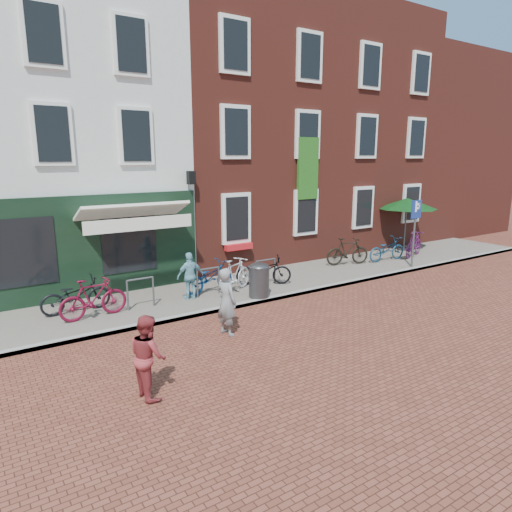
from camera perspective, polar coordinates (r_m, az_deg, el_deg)
ground at (r=13.01m, az=2.38°, el=-5.65°), size 80.00×80.00×0.00m
sidewalk at (r=14.72m, az=2.16°, el=-3.28°), size 24.00×3.00×0.10m
building_stucco at (r=17.19m, az=-26.50°, el=12.73°), size 8.00×8.00×9.00m
building_brick_mid at (r=19.39m, az=-4.97°, el=15.27°), size 6.00×8.00×10.00m
building_brick_right at (r=22.86m, az=8.85°, el=14.75°), size 6.00×8.00×10.00m
filler_right at (r=27.60m, az=19.17°, el=12.77°), size 7.00×8.00×9.00m
litter_bin at (r=12.87m, az=0.39°, el=-2.81°), size 0.58×0.58×1.07m
parking_sign at (r=17.13m, az=19.43°, el=4.12°), size 0.50×0.08×2.43m
parasol at (r=20.14m, az=18.51°, el=6.54°), size 2.50×2.50×2.32m
woman at (r=10.42m, az=-3.75°, el=-5.76°), size 0.49×0.65×1.59m
boy at (r=8.08m, az=-13.45°, el=-12.15°), size 0.58×0.73×1.46m
cafe_person at (r=12.78m, az=-8.30°, el=-2.50°), size 0.79×0.33×1.34m
bicycle_0 at (r=12.53m, az=-21.78°, el=-4.61°), size 1.75×0.65×0.91m
bicycle_1 at (r=11.94m, az=-19.83°, el=-5.04°), size 1.72×0.61×1.01m
bicycle_2 at (r=13.44m, az=-5.82°, el=-2.63°), size 1.83×1.02×0.91m
bicycle_3 at (r=13.36m, az=-2.72°, el=-2.45°), size 1.71×1.21×1.01m
bicycle_4 at (r=14.15m, az=0.96°, el=-1.80°), size 1.81×1.37×0.91m
bicycle_5 at (r=17.02m, az=11.46°, el=0.58°), size 1.75×0.96×1.01m
bicycle_6 at (r=18.05m, az=16.16°, el=0.85°), size 1.77×0.71×0.91m
bicycle_7 at (r=19.10m, az=19.27°, el=1.41°), size 1.75×0.99×1.01m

